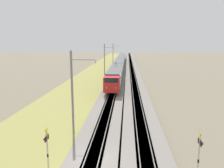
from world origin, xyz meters
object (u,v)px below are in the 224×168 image
Objects in this scene: crossing_signal_far at (199,151)px; crossing_signal_near at (47,146)px; passenger_train at (120,62)px; catenary_mast_near at (73,92)px; catenary_mast_far at (113,55)px; catenary_mast_mid at (105,62)px.

crossing_signal_near is at bearing 179.74° from crossing_signal_far.
passenger_train is 58.86m from catenary_mast_near.
passenger_train is 5.24m from catenary_mast_far.
catenary_mast_far reaches higher than crossing_signal_far.
catenary_mast_mid is at bearing 105.17° from crossing_signal_far.
crossing_signal_near is 69.53m from catenary_mast_far.
crossing_signal_near is 0.98× the size of crossing_signal_far.
catenary_mast_mid is at bearing 180.00° from catenary_mast_far.
catenary_mast_mid is (38.22, -0.20, 2.57)m from crossing_signal_near.
catenary_mast_mid reaches higher than crossing_signal_far.
crossing_signal_far is 39.73m from catenary_mast_mid.
crossing_signal_near is 10.58m from crossing_signal_far.
passenger_train is at bearing -143.34° from catenary_mast_far.
crossing_signal_far is 0.39× the size of catenary_mast_mid.
crossing_signal_near is at bearing 178.30° from catenary_mast_near.
crossing_signal_near is at bearing 179.83° from catenary_mast_far.
catenary_mast_far is at bearing -143.34° from passenger_train.
catenary_mast_far reaches higher than crossing_signal_near.
passenger_train is at bearing -92.61° from crossing_signal_near.
crossing_signal_far is (-65.77, -7.58, -0.15)m from passenger_train.
crossing_signal_near is 0.38× the size of catenary_mast_mid.
passenger_train is at bearing 96.57° from crossing_signal_far.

